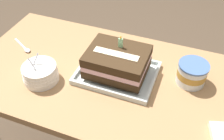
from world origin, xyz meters
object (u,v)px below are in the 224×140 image
Objects in this scene: foil_tray at (117,74)px; birthday_cake at (117,62)px; ice_cream_tub at (192,73)px; serving_spoon_near_tray at (26,49)px; bowl_stack at (40,73)px; napkin_pile at (224,134)px.

birthday_cake is at bearing -90.00° from foil_tray.
birthday_cake reaches higher than foil_tray.
foil_tray is 2.68× the size of ice_cream_tub.
serving_spoon_near_tray is at bearing 179.06° from foil_tray.
bowl_stack is 0.63m from ice_cream_tub.
serving_spoon_near_tray is (-0.47, 0.01, -0.00)m from foil_tray.
foil_tray is 2.23× the size of bowl_stack.
birthday_cake reaches higher than ice_cream_tub.
bowl_stack is 0.74m from napkin_pile.
serving_spoon_near_tray is (-0.47, 0.01, -0.07)m from birthday_cake.
ice_cream_tub is 0.78m from serving_spoon_near_tray.
bowl_stack is at bearing -39.27° from serving_spoon_near_tray.
birthday_cake is 0.33m from bowl_stack.
birthday_cake reaches higher than serving_spoon_near_tray.
foil_tray is 0.31m from ice_cream_tub.
foil_tray is at bearing 160.79° from napkin_pile.
ice_cream_tub is at bearing 13.19° from foil_tray.
napkin_pile is (0.93, -0.17, 0.01)m from serving_spoon_near_tray.
birthday_cake is at bearing 160.79° from napkin_pile.
birthday_cake is 1.76× the size of serving_spoon_near_tray.
bowl_stack is 1.20× the size of ice_cream_tub.
birthday_cake is 1.67× the size of bowl_stack.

